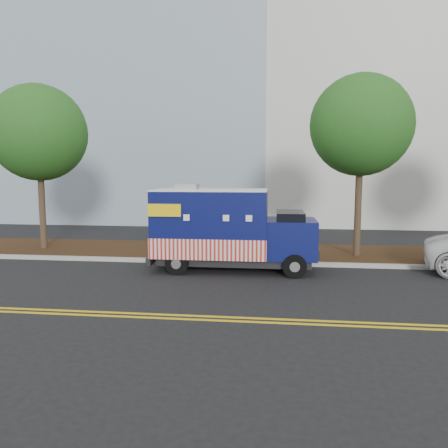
# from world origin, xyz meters

# --- Properties ---
(ground) EXTENTS (120.00, 120.00, 0.00)m
(ground) POSITION_xyz_m (0.00, 0.00, 0.00)
(ground) COLOR black
(ground) RESTS_ON ground
(curb) EXTENTS (120.00, 0.18, 0.15)m
(curb) POSITION_xyz_m (0.00, 1.40, 0.07)
(curb) COLOR #9E9E99
(curb) RESTS_ON ground
(mulch_strip) EXTENTS (120.00, 4.00, 0.15)m
(mulch_strip) POSITION_xyz_m (0.00, 3.50, 0.07)
(mulch_strip) COLOR black
(mulch_strip) RESTS_ON ground
(centerline_near) EXTENTS (120.00, 0.10, 0.01)m
(centerline_near) POSITION_xyz_m (0.00, -4.45, 0.01)
(centerline_near) COLOR gold
(centerline_near) RESTS_ON ground
(centerline_far) EXTENTS (120.00, 0.10, 0.01)m
(centerline_far) POSITION_xyz_m (0.00, -4.70, 0.01)
(centerline_far) COLOR gold
(centerline_far) RESTS_ON ground
(office_building) EXTENTS (46.00, 20.00, 30.40)m
(office_building) POSITION_xyz_m (2.00, 22.00, 15.20)
(office_building) COLOR silver
(office_building) RESTS_ON ground
(tree_a) EXTENTS (3.95, 3.95, 6.93)m
(tree_a) POSITION_xyz_m (-7.09, 3.08, 4.95)
(tree_a) COLOR #38281C
(tree_a) RESTS_ON ground
(tree_c) EXTENTS (3.80, 3.80, 6.99)m
(tree_c) POSITION_xyz_m (5.80, 2.98, 5.08)
(tree_c) COLOR #38281C
(tree_c) RESTS_ON ground
(sign_post) EXTENTS (0.06, 0.06, 2.40)m
(sign_post) POSITION_xyz_m (-0.87, 1.58, 1.20)
(sign_post) COLOR #473828
(sign_post) RESTS_ON ground
(food_truck) EXTENTS (5.63, 2.20, 2.96)m
(food_truck) POSITION_xyz_m (0.98, 0.52, 1.34)
(food_truck) COLOR black
(food_truck) RESTS_ON ground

